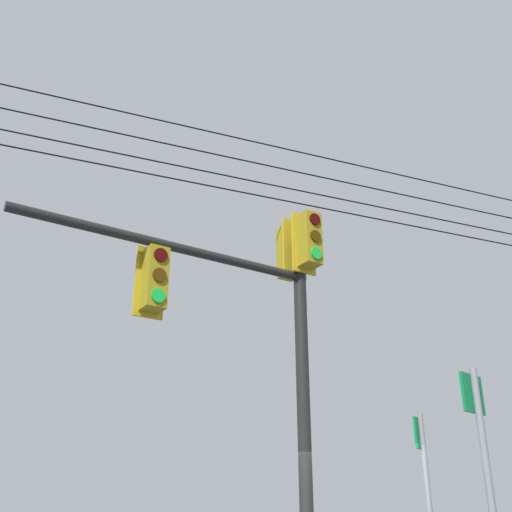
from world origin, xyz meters
TOP-DOWN VIEW (x-y plane):
  - signal_mast_assembly at (0.26, -0.87)m, footprint 4.80×0.97m
  - route_sign_primary at (-1.32, 0.60)m, footprint 0.27×0.16m
  - route_sign_secondary at (0.07, 2.80)m, footprint 0.36×0.13m
  - overhead_wire_span at (0.94, -1.09)m, footprint 31.02×4.48m

SIDE VIEW (x-z plane):
  - route_sign_primary at x=-1.32m, z-range 0.28..3.18m
  - route_sign_secondary at x=0.07m, z-range 0.31..3.18m
  - signal_mast_assembly at x=0.26m, z-range 1.31..7.60m
  - overhead_wire_span at x=0.94m, z-range 6.52..7.60m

